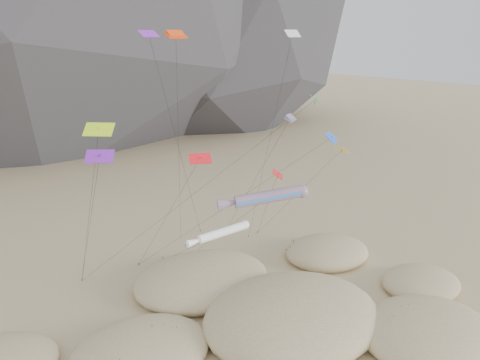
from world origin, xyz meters
The scene contains 9 objects.
ground centered at (0.00, 0.00, 0.00)m, with size 500.00×500.00×0.00m, color #CCB789.
dunes centered at (-1.21, 3.06, 0.75)m, with size 51.00×36.80×4.51m.
dune_grass centered at (0.30, 4.17, 0.86)m, with size 41.96×29.27×1.53m.
kite_stakes centered at (2.21, 23.48, 0.15)m, with size 23.96×6.72×0.30m.
rainbow_tube_kite centered at (3.54, 8.54, 11.11)m, with size 8.61×15.84×12.11m.
white_tube_kite centered at (-1.66, 8.45, 8.70)m, with size 6.42×14.49×9.34m.
orange_parafoil centered at (-0.73, 17.71, 25.59)m, with size 5.63×10.27×26.43m.
multi_parafoil centered at (7.93, 10.70, 17.74)m, with size 2.06×14.84×18.43m.
delta_kites centered at (2.25, 11.61, 17.32)m, with size 28.95×21.85×26.49m.
Camera 1 is at (-22.19, -24.97, 25.49)m, focal length 35.00 mm.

